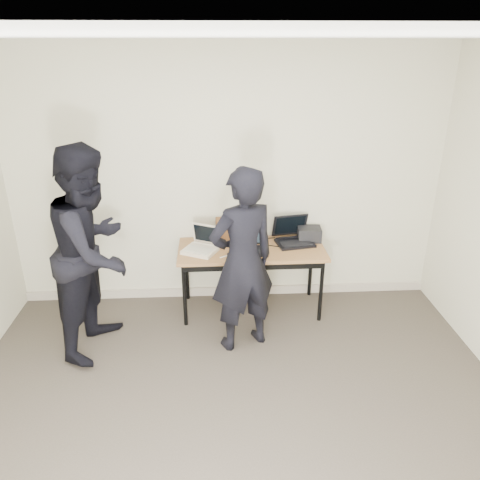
{
  "coord_description": "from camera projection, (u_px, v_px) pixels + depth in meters",
  "views": [
    {
      "loc": [
        -0.13,
        -2.44,
        2.69
      ],
      "look_at": [
        0.1,
        1.6,
        0.95
      ],
      "focal_mm": 35.0,
      "sensor_mm": 36.0,
      "label": 1
    }
  ],
  "objects": [
    {
      "name": "room",
      "position": [
        238.0,
        285.0,
        2.77
      ],
      "size": [
        4.6,
        4.6,
        2.8
      ],
      "color": "#423A32",
      "rests_on": "ground"
    },
    {
      "name": "desk",
      "position": [
        252.0,
        254.0,
        4.81
      ],
      "size": [
        1.5,
        0.66,
        0.72
      ],
      "rotation": [
        0.0,
        0.0,
        0.01
      ],
      "color": "olive",
      "rests_on": "ground"
    },
    {
      "name": "laptop_beige",
      "position": [
        202.0,
        246.0,
        4.72
      ],
      "size": [
        0.42,
        0.41,
        0.25
      ],
      "rotation": [
        0.0,
        0.0,
        -0.47
      ],
      "color": "beige",
      "rests_on": "desk"
    },
    {
      "name": "laptop_center",
      "position": [
        252.0,
        246.0,
        4.72
      ],
      "size": [
        0.3,
        0.29,
        0.23
      ],
      "rotation": [
        0.0,
        0.0,
        -0.0
      ],
      "color": "black",
      "rests_on": "desk"
    },
    {
      "name": "laptop_right",
      "position": [
        293.0,
        236.0,
        4.92
      ],
      "size": [
        0.43,
        0.42,
        0.28
      ],
      "rotation": [
        0.0,
        0.0,
        0.19
      ],
      "color": "black",
      "rests_on": "desk"
    },
    {
      "name": "leather_satchel",
      "position": [
        233.0,
        229.0,
        4.93
      ],
      "size": [
        0.37,
        0.19,
        0.25
      ],
      "rotation": [
        0.0,
        0.0,
        0.04
      ],
      "color": "brown",
      "rests_on": "desk"
    },
    {
      "name": "tissue",
      "position": [
        236.0,
        215.0,
        4.88
      ],
      "size": [
        0.14,
        0.11,
        0.08
      ],
      "primitive_type": "ellipsoid",
      "rotation": [
        0.0,
        0.0,
        -0.04
      ],
      "color": "white",
      "rests_on": "leather_satchel"
    },
    {
      "name": "equipment_box",
      "position": [
        309.0,
        234.0,
        4.97
      ],
      "size": [
        0.25,
        0.22,
        0.14
      ],
      "primitive_type": "cube",
      "rotation": [
        0.0,
        0.0,
        -0.07
      ],
      "color": "black",
      "rests_on": "desk"
    },
    {
      "name": "power_brick",
      "position": [
        231.0,
        255.0,
        4.61
      ],
      "size": [
        0.07,
        0.05,
        0.03
      ],
      "primitive_type": "cube",
      "rotation": [
        0.0,
        0.0,
        0.03
      ],
      "color": "black",
      "rests_on": "desk"
    },
    {
      "name": "cables",
      "position": [
        259.0,
        248.0,
        4.79
      ],
      "size": [
        0.79,
        0.48,
        0.01
      ],
      "rotation": [
        0.0,
        0.0,
        0.11
      ],
      "color": "black",
      "rests_on": "desk"
    },
    {
      "name": "person_typist",
      "position": [
        243.0,
        261.0,
        4.17
      ],
      "size": [
        0.75,
        0.64,
        1.74
      ],
      "primitive_type": "imported",
      "rotation": [
        0.0,
        0.0,
        3.56
      ],
      "color": "black",
      "rests_on": "ground"
    },
    {
      "name": "person_observer",
      "position": [
        93.0,
        251.0,
        4.15
      ],
      "size": [
        0.94,
        1.09,
        1.93
      ],
      "primitive_type": "imported",
      "rotation": [
        0.0,
        0.0,
        1.32
      ],
      "color": "black",
      "rests_on": "ground"
    },
    {
      "name": "baseboard",
      "position": [
        228.0,
        291.0,
        5.34
      ],
      "size": [
        4.5,
        0.03,
        0.1
      ],
      "primitive_type": "cube",
      "color": "#B4A795",
      "rests_on": "ground"
    }
  ]
}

